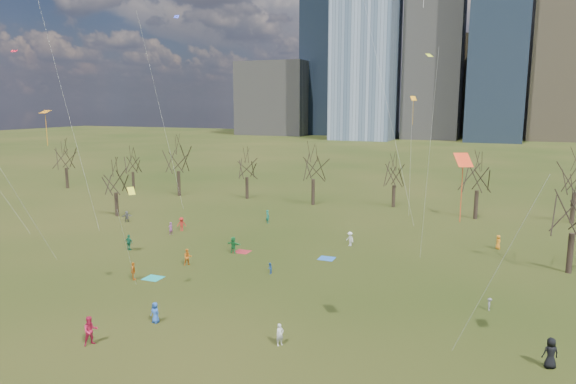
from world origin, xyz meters
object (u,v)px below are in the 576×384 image
at_px(person_0, 155,313).
at_px(person_4, 133,271).
at_px(blanket_teal, 153,278).
at_px(person_1, 280,335).
at_px(blanket_crimson, 242,252).
at_px(blanket_navy, 327,258).
at_px(person_2, 91,331).

xyz_separation_m(person_0, person_4, (-7.38, 6.87, 0.05)).
xyz_separation_m(blanket_teal, person_1, (15.78, -7.77, 0.73)).
xyz_separation_m(blanket_crimson, person_0, (2.30, -18.46, 0.75)).
bearing_deg(blanket_crimson, person_1, -56.68).
height_order(blanket_navy, person_2, person_2).
height_order(blanket_crimson, person_2, person_2).
bearing_deg(person_4, blanket_crimson, -62.82).
distance_m(person_0, person_2, 4.83).
bearing_deg(person_2, blanket_navy, 14.10).
distance_m(blanket_teal, blanket_navy, 17.32).
bearing_deg(blanket_navy, person_2, -109.84).
bearing_deg(person_1, blanket_teal, 101.43).
bearing_deg(person_4, blanket_navy, -87.54).
relative_size(person_0, person_4, 0.94).
relative_size(blanket_teal, blanket_crimson, 1.00).
xyz_separation_m(blanket_navy, blanket_crimson, (-9.13, -1.03, 0.00)).
relative_size(blanket_teal, person_4, 0.97).
bearing_deg(blanket_teal, person_1, -26.22).
xyz_separation_m(person_2, person_4, (-5.57, 11.34, -0.17)).
relative_size(person_1, person_4, 0.90).
bearing_deg(blanket_navy, blanket_crimson, -173.54).
xyz_separation_m(blanket_teal, person_4, (-1.36, -1.02, 0.81)).
relative_size(blanket_navy, blanket_crimson, 1.00).
relative_size(blanket_navy, person_2, 0.81).
bearing_deg(person_1, person_0, 128.34).
bearing_deg(blanket_teal, person_0, -52.64).
xyz_separation_m(blanket_teal, person_2, (4.21, -12.36, 0.97)).
xyz_separation_m(person_0, person_1, (9.76, 0.12, -0.03)).
height_order(person_0, person_4, person_4).
distance_m(blanket_navy, person_0, 20.67).
bearing_deg(person_2, person_4, 60.08).
bearing_deg(blanket_navy, person_4, -138.40).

